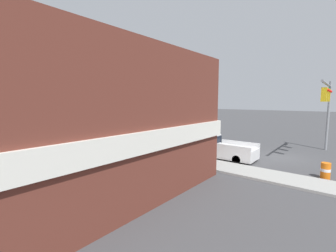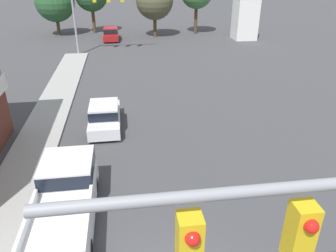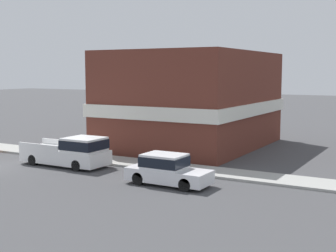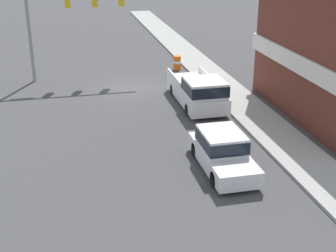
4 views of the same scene
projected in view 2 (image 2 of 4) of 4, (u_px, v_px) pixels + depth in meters
far_signal_assembly at (96, 3)px, 33.31m from camera, size 6.92×0.49×7.19m
car_lead at (105, 115)px, 19.28m from camera, size 1.76×4.35×1.58m
car_distant at (111, 34)px, 41.74m from camera, size 1.86×4.54×1.61m
pickup_truck_parked at (66, 194)px, 12.52m from camera, size 2.12×5.65×1.84m
backdrop_tree_left_far at (55, 2)px, 43.02m from camera, size 5.10×5.10×6.86m
backdrop_tree_center at (155, 1)px, 42.07m from camera, size 4.81×4.81×6.98m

